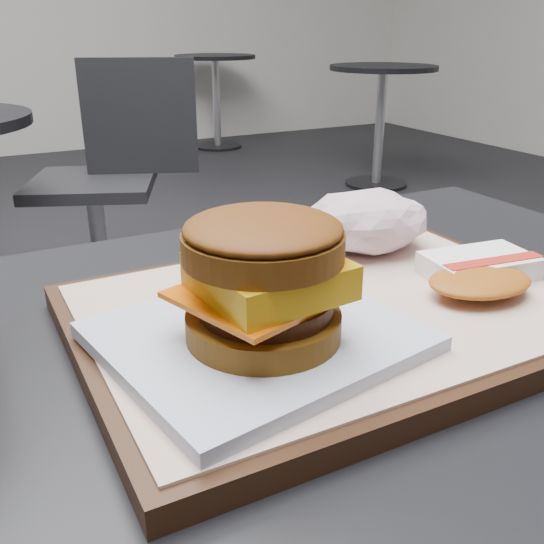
{
  "coord_description": "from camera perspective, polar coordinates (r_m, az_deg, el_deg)",
  "views": [
    {
      "loc": [
        -0.23,
        -0.33,
        0.99
      ],
      "look_at": [
        -0.06,
        -0.0,
        0.83
      ],
      "focal_mm": 40.0,
      "sensor_mm": 36.0,
      "label": 1
    }
  ],
  "objects": [
    {
      "name": "serving_tray",
      "position": [
        0.47,
        5.63,
        -3.98
      ],
      "size": [
        0.38,
        0.28,
        0.02
      ],
      "color": "black",
      "rests_on": "customer_table"
    },
    {
      "name": "crumpled_wrapper",
      "position": [
        0.57,
        8.92,
        4.75
      ],
      "size": [
        0.12,
        0.1,
        0.05
      ],
      "primitive_type": null,
      "color": "silver",
      "rests_on": "serving_tray"
    },
    {
      "name": "neighbor_chair",
      "position": [
        2.26,
        -15.0,
        9.44
      ],
      "size": [
        0.65,
        0.55,
        0.88
      ],
      "color": "#A0A1A5",
      "rests_on": "ground"
    },
    {
      "name": "breakfast_sandwich",
      "position": [
        0.38,
        -0.95,
        -2.0
      ],
      "size": [
        0.22,
        0.2,
        0.09
      ],
      "color": "white",
      "rests_on": "serving_tray"
    },
    {
      "name": "bg_table_far",
      "position": [
        5.26,
        -5.32,
        17.65
      ],
      "size": [
        0.66,
        0.66,
        0.75
      ],
      "color": "black",
      "rests_on": "ground"
    },
    {
      "name": "customer_table",
      "position": [
        0.57,
        5.44,
        -22.63
      ],
      "size": [
        0.8,
        0.6,
        0.77
      ],
      "color": "#A5A5AA",
      "rests_on": "ground"
    },
    {
      "name": "hash_brown",
      "position": [
        0.52,
        18.94,
        -0.02
      ],
      "size": [
        0.12,
        0.1,
        0.02
      ],
      "color": "white",
      "rests_on": "serving_tray"
    },
    {
      "name": "bg_table_near",
      "position": [
        3.99,
        10.28,
        15.92
      ],
      "size": [
        0.66,
        0.66,
        0.75
      ],
      "color": "black",
      "rests_on": "ground"
    }
  ]
}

